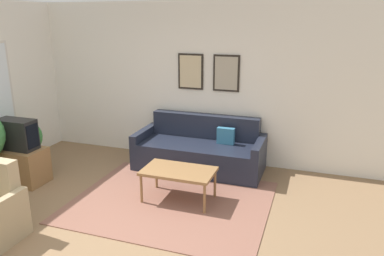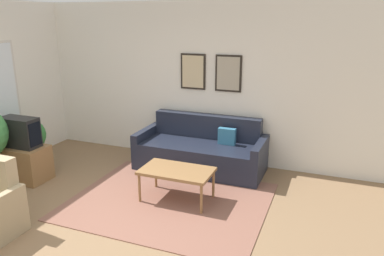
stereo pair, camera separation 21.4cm
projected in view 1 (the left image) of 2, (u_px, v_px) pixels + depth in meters
ground_plane at (82, 240)px, 4.26m from camera, size 16.00×16.00×0.00m
area_rug at (171, 201)px, 5.14m from camera, size 2.63×2.14×0.01m
wall_back at (176, 82)px, 6.52m from camera, size 8.00×0.09×2.70m
couch at (200, 151)px, 6.21m from camera, size 2.09×0.90×0.85m
coffee_table at (179, 173)px, 5.07m from camera, size 0.97×0.57×0.45m
tv_stand at (21, 165)px, 5.68m from camera, size 0.76×0.47×0.54m
tv at (17, 134)px, 5.54m from camera, size 0.60×0.28×0.45m
potted_plant_by_window at (25, 139)px, 6.04m from camera, size 0.55×0.55×0.85m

